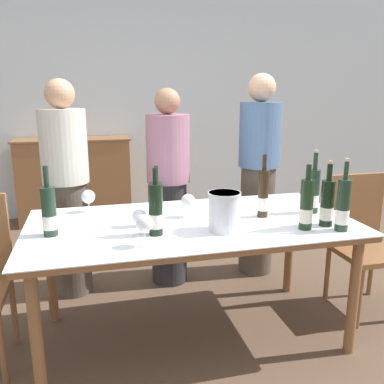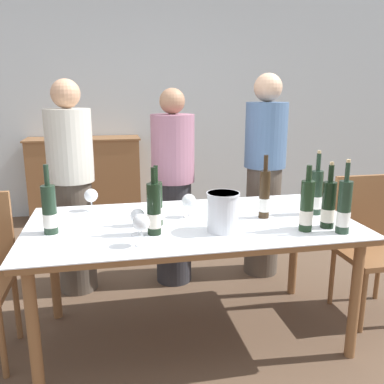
{
  "view_description": "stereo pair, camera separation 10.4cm",
  "coord_description": "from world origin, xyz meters",
  "px_view_note": "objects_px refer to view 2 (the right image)",
  "views": [
    {
      "loc": [
        -0.56,
        -2.21,
        1.49
      ],
      "look_at": [
        0.0,
        0.0,
        0.93
      ],
      "focal_mm": 38.0,
      "sensor_mm": 36.0,
      "label": 1
    },
    {
      "loc": [
        -0.45,
        -2.23,
        1.49
      ],
      "look_at": [
        0.0,
        0.0,
        0.93
      ],
      "focal_mm": 38.0,
      "sensor_mm": 36.0,
      "label": 2
    }
  ],
  "objects_px": {
    "sideboard_cabinet": "(86,179)",
    "wine_glass_2": "(138,217)",
    "dining_table": "(192,232)",
    "wine_bottle_1": "(316,193)",
    "wine_bottle_6": "(264,195)",
    "wine_glass_0": "(141,223)",
    "wine_glass_1": "(91,196)",
    "person_guest_left": "(173,189)",
    "wine_bottle_4": "(344,209)",
    "wine_bottle_7": "(307,207)",
    "person_host": "(72,190)",
    "wine_bottle_0": "(156,205)",
    "ice_bucket": "(223,211)",
    "chair_right_end": "(368,237)",
    "person_guest_right": "(264,177)",
    "wine_bottle_5": "(50,211)",
    "wine_bottle_3": "(328,206)",
    "wine_bottle_2": "(154,211)",
    "wine_glass_3": "(189,202)"
  },
  "relations": [
    {
      "from": "wine_glass_1",
      "to": "wine_glass_3",
      "type": "bearing_deg",
      "value": -23.7
    },
    {
      "from": "wine_bottle_1",
      "to": "wine_bottle_3",
      "type": "relative_size",
      "value": 1.06
    },
    {
      "from": "wine_glass_2",
      "to": "wine_glass_3",
      "type": "distance_m",
      "value": 0.42
    },
    {
      "from": "dining_table",
      "to": "chair_right_end",
      "type": "distance_m",
      "value": 1.26
    },
    {
      "from": "wine_bottle_1",
      "to": "wine_bottle_4",
      "type": "xyz_separation_m",
      "value": [
        -0.03,
        -0.35,
        0.0
      ]
    },
    {
      "from": "wine_bottle_7",
      "to": "wine_bottle_1",
      "type": "bearing_deg",
      "value": 53.48
    },
    {
      "from": "wine_bottle_3",
      "to": "wine_glass_2",
      "type": "xyz_separation_m",
      "value": [
        -1.05,
        0.09,
        -0.03
      ]
    },
    {
      "from": "sideboard_cabinet",
      "to": "wine_bottle_6",
      "type": "relative_size",
      "value": 3.36
    },
    {
      "from": "ice_bucket",
      "to": "wine_glass_2",
      "type": "height_order",
      "value": "ice_bucket"
    },
    {
      "from": "wine_bottle_2",
      "to": "wine_bottle_3",
      "type": "distance_m",
      "value": 0.97
    },
    {
      "from": "chair_right_end",
      "to": "dining_table",
      "type": "bearing_deg",
      "value": -175.83
    },
    {
      "from": "wine_bottle_1",
      "to": "wine_glass_1",
      "type": "xyz_separation_m",
      "value": [
        -1.37,
        0.36,
        -0.04
      ]
    },
    {
      "from": "dining_table",
      "to": "wine_bottle_1",
      "type": "distance_m",
      "value": 0.81
    },
    {
      "from": "wine_bottle_1",
      "to": "sideboard_cabinet",
      "type": "bearing_deg",
      "value": 120.25
    },
    {
      "from": "wine_glass_2",
      "to": "person_guest_left",
      "type": "distance_m",
      "value": 1.02
    },
    {
      "from": "sideboard_cabinet",
      "to": "wine_glass_2",
      "type": "relative_size",
      "value": 8.89
    },
    {
      "from": "wine_bottle_4",
      "to": "person_guest_left",
      "type": "height_order",
      "value": "person_guest_left"
    },
    {
      "from": "wine_bottle_6",
      "to": "person_host",
      "type": "height_order",
      "value": "person_host"
    },
    {
      "from": "dining_table",
      "to": "person_guest_left",
      "type": "xyz_separation_m",
      "value": [
        0.01,
        0.8,
        0.07
      ]
    },
    {
      "from": "wine_bottle_6",
      "to": "wine_glass_0",
      "type": "bearing_deg",
      "value": -157.52
    },
    {
      "from": "wine_bottle_2",
      "to": "wine_glass_0",
      "type": "height_order",
      "value": "wine_bottle_2"
    },
    {
      "from": "dining_table",
      "to": "wine_glass_0",
      "type": "relative_size",
      "value": 11.66
    },
    {
      "from": "sideboard_cabinet",
      "to": "dining_table",
      "type": "bearing_deg",
      "value": -74.08
    },
    {
      "from": "wine_bottle_1",
      "to": "wine_bottle_6",
      "type": "relative_size",
      "value": 1.04
    },
    {
      "from": "wine_bottle_0",
      "to": "wine_bottle_2",
      "type": "relative_size",
      "value": 0.95
    },
    {
      "from": "wine_bottle_4",
      "to": "wine_glass_0",
      "type": "bearing_deg",
      "value": 178.48
    },
    {
      "from": "wine_bottle_6",
      "to": "chair_right_end",
      "type": "bearing_deg",
      "value": 6.9
    },
    {
      "from": "wine_bottle_3",
      "to": "chair_right_end",
      "type": "xyz_separation_m",
      "value": [
        0.52,
        0.34,
        -0.35
      ]
    },
    {
      "from": "sideboard_cabinet",
      "to": "person_host",
      "type": "xyz_separation_m",
      "value": [
        0.01,
        -1.84,
        0.3
      ]
    },
    {
      "from": "wine_glass_0",
      "to": "chair_right_end",
      "type": "relative_size",
      "value": 0.17
    },
    {
      "from": "wine_bottle_1",
      "to": "chair_right_end",
      "type": "height_order",
      "value": "wine_bottle_1"
    },
    {
      "from": "sideboard_cabinet",
      "to": "wine_bottle_1",
      "type": "relative_size",
      "value": 3.24
    },
    {
      "from": "wine_glass_3",
      "to": "person_guest_right",
      "type": "relative_size",
      "value": 0.09
    },
    {
      "from": "dining_table",
      "to": "wine_bottle_4",
      "type": "bearing_deg",
      "value": -24.81
    },
    {
      "from": "wine_bottle_7",
      "to": "person_guest_left",
      "type": "xyz_separation_m",
      "value": [
        -0.57,
        1.08,
        -0.13
      ]
    },
    {
      "from": "ice_bucket",
      "to": "wine_bottle_3",
      "type": "height_order",
      "value": "wine_bottle_3"
    },
    {
      "from": "person_guest_right",
      "to": "wine_glass_1",
      "type": "bearing_deg",
      "value": -161.53
    },
    {
      "from": "wine_bottle_5",
      "to": "wine_bottle_1",
      "type": "bearing_deg",
      "value": 1.58
    },
    {
      "from": "wine_bottle_0",
      "to": "ice_bucket",
      "type": "bearing_deg",
      "value": -27.58
    },
    {
      "from": "wine_bottle_6",
      "to": "wine_glass_2",
      "type": "bearing_deg",
      "value": -168.39
    },
    {
      "from": "person_host",
      "to": "person_guest_right",
      "type": "relative_size",
      "value": 0.97
    },
    {
      "from": "ice_bucket",
      "to": "wine_glass_1",
      "type": "distance_m",
      "value": 0.9
    },
    {
      "from": "wine_glass_1",
      "to": "wine_glass_2",
      "type": "distance_m",
      "value": 0.58
    },
    {
      "from": "wine_bottle_2",
      "to": "person_guest_right",
      "type": "distance_m",
      "value": 1.4
    },
    {
      "from": "wine_bottle_7",
      "to": "ice_bucket",
      "type": "bearing_deg",
      "value": 169.43
    },
    {
      "from": "wine_glass_1",
      "to": "person_guest_left",
      "type": "xyz_separation_m",
      "value": [
        0.6,
        0.44,
        -0.09
      ]
    },
    {
      "from": "wine_bottle_4",
      "to": "wine_bottle_6",
      "type": "xyz_separation_m",
      "value": [
        -0.32,
        0.34,
        0.0
      ]
    },
    {
      "from": "wine_bottle_4",
      "to": "wine_bottle_7",
      "type": "xyz_separation_m",
      "value": [
        -0.18,
        0.07,
        -0.0
      ]
    },
    {
      "from": "wine_bottle_4",
      "to": "person_host",
      "type": "height_order",
      "value": "person_host"
    },
    {
      "from": "sideboard_cabinet",
      "to": "wine_glass_3",
      "type": "height_order",
      "value": "sideboard_cabinet"
    }
  ]
}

